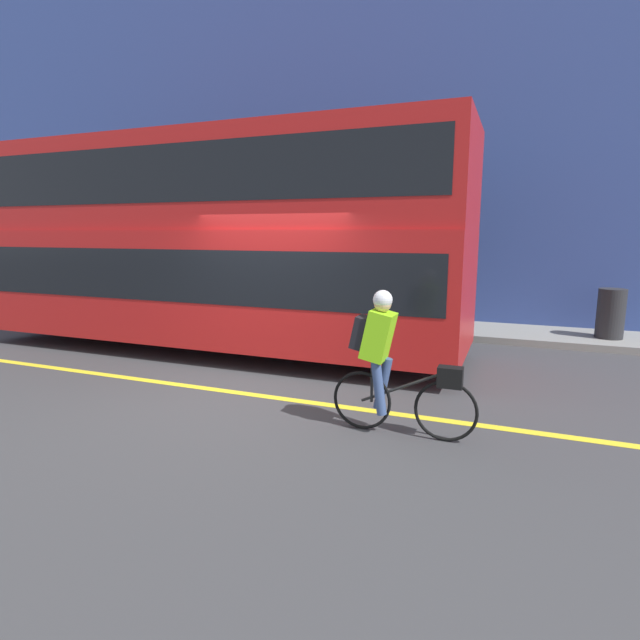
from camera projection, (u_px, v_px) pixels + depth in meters
The scene contains 8 objects.
ground_plane at pixel (244, 392), 7.04m from camera, with size 80.00×80.00×0.00m, color #38383A.
road_center_line at pixel (242, 393), 6.99m from camera, with size 50.00×0.14×0.01m, color yellow.
sidewalk_curb at pixel (358, 323), 11.97m from camera, with size 60.00×1.78×0.14m.
building_facade at pixel (373, 122), 12.08m from camera, with size 60.00×0.30×9.72m.
bus at pixel (213, 236), 9.26m from camera, with size 9.28×2.54×3.89m.
cyclist_on_bike at pixel (388, 358), 5.48m from camera, with size 1.62×0.32×1.62m.
trash_bin at pixel (611, 314), 9.88m from camera, with size 0.51×0.51×0.99m.
street_sign_post at pixel (250, 258), 12.65m from camera, with size 0.36×0.09×2.55m.
Camera 1 is at (3.49, -5.88, 2.24)m, focal length 28.00 mm.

